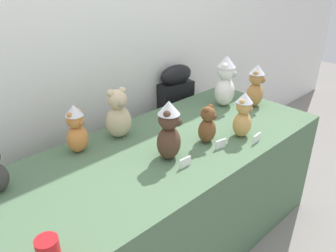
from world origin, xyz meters
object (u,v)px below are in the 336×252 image
object	(u,v)px
display_table	(168,197)
teddy_bear_honey	(243,115)
party_cup_red	(48,252)
instrument_case	(176,122)
teddy_bear_chestnut	(207,125)
teddy_bear_cocoa	(169,131)
teddy_bear_ginger	(76,129)
teddy_bear_snow	(225,82)
teddy_bear_sand	(118,115)
teddy_bear_caramel	(256,86)

from	to	relation	value
display_table	teddy_bear_honey	world-z (taller)	teddy_bear_honey
party_cup_red	instrument_case	bearing A→B (deg)	30.45
teddy_bear_chestnut	teddy_bear_cocoa	bearing A→B (deg)	162.19
teddy_bear_ginger	teddy_bear_honey	size ratio (longest dim) A/B	1.00
instrument_case	teddy_bear_honey	xyz separation A→B (m)	(-0.22, -0.76, 0.38)
party_cup_red	teddy_bear_snow	bearing A→B (deg)	16.47
teddy_bear_cocoa	teddy_bear_snow	world-z (taller)	teddy_bear_snow
display_table	teddy_bear_ginger	world-z (taller)	teddy_bear_ginger
teddy_bear_snow	party_cup_red	size ratio (longest dim) A/B	3.24
teddy_bear_snow	teddy_bear_sand	world-z (taller)	teddy_bear_snow
teddy_bear_honey	teddy_bear_chestnut	size ratio (longest dim) A/B	1.22
teddy_bear_ginger	teddy_bear_cocoa	xyz separation A→B (m)	(0.31, -0.39, 0.02)
display_table	teddy_bear_caramel	distance (m)	0.97
teddy_bear_sand	teddy_bear_chestnut	bearing A→B (deg)	-42.01
teddy_bear_cocoa	teddy_bear_chestnut	size ratio (longest dim) A/B	1.44
teddy_bear_cocoa	teddy_bear_snow	distance (m)	0.81
teddy_bear_chestnut	teddy_bear_snow	distance (m)	0.57
instrument_case	teddy_bear_chestnut	xyz separation A→B (m)	(-0.42, -0.67, 0.35)
teddy_bear_chestnut	party_cup_red	bearing A→B (deg)	177.71
display_table	teddy_bear_chestnut	distance (m)	0.52
teddy_bear_honey	party_cup_red	distance (m)	1.25
instrument_case	teddy_bear_caramel	xyz separation A→B (m)	(0.22, -0.56, 0.39)
teddy_bear_sand	teddy_bear_cocoa	bearing A→B (deg)	-73.95
teddy_bear_ginger	teddy_bear_chestnut	size ratio (longest dim) A/B	1.22
instrument_case	teddy_bear_cocoa	bearing A→B (deg)	-130.66
teddy_bear_cocoa	teddy_bear_snow	xyz separation A→B (m)	(0.77, 0.24, 0.02)
instrument_case	teddy_bear_chestnut	distance (m)	0.87
teddy_bear_caramel	teddy_bear_snow	distance (m)	0.21
teddy_bear_ginger	teddy_bear_honey	distance (m)	0.93
teddy_bear_sand	teddy_bear_snow	bearing A→B (deg)	-0.01
display_table	party_cup_red	world-z (taller)	party_cup_red
teddy_bear_caramel	teddy_bear_honey	xyz separation A→B (m)	(-0.44, -0.21, -0.01)
teddy_bear_snow	teddy_bear_cocoa	bearing A→B (deg)	175.89
display_table	teddy_bear_chestnut	bearing A→B (deg)	-32.91
teddy_bear_snow	teddy_bear_sand	distance (m)	0.83
teddy_bear_chestnut	party_cup_red	xyz separation A→B (m)	(-1.04, -0.19, -0.05)
party_cup_red	teddy_bear_chestnut	bearing A→B (deg)	10.34
display_table	instrument_case	size ratio (longest dim) A/B	2.08
teddy_bear_caramel	teddy_bear_sand	size ratio (longest dim) A/B	1.00
teddy_bear_caramel	party_cup_red	bearing A→B (deg)	173.83
teddy_bear_honey	teddy_bear_sand	size ratio (longest dim) A/B	0.91
teddy_bear_caramel	teddy_bear_snow	bearing A→B (deg)	115.93
teddy_bear_ginger	teddy_bear_chestnut	distance (m)	0.71
party_cup_red	teddy_bear_sand	bearing A→B (deg)	39.04
display_table	instrument_case	bearing A→B (deg)	42.02
display_table	teddy_bear_caramel	bearing A→B (deg)	-0.79
display_table	teddy_bear_cocoa	bearing A→B (deg)	-131.60
teddy_bear_caramel	teddy_bear_chestnut	distance (m)	0.65
teddy_bear_honey	party_cup_red	bearing A→B (deg)	174.59
teddy_bear_caramel	teddy_bear_cocoa	xyz separation A→B (m)	(-0.91, -0.09, 0.01)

